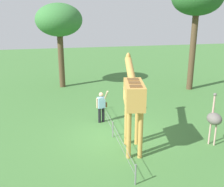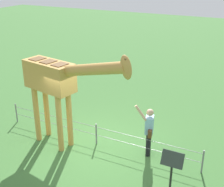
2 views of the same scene
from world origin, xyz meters
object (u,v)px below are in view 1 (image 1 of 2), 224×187
ostrich (214,119)px  info_sign (125,95)px  tree_northeast (59,21)px  giraffe (133,94)px  visitor (101,105)px

ostrich → info_sign: 5.19m
ostrich → tree_northeast: 12.45m
giraffe → tree_northeast: (9.85, 2.50, 2.43)m
giraffe → info_sign: (3.94, -0.74, -1.34)m
visitor → info_sign: (1.18, -1.55, 0.05)m
visitor → ostrich: 5.31m
giraffe → info_sign: giraffe is taller
visitor → info_sign: visitor is taller
visitor → ostrich: size_ratio=0.78×
tree_northeast → info_sign: size_ratio=4.49×
giraffe → ostrich: giraffe is taller
tree_northeast → info_sign: bearing=-151.2°
ostrich → tree_northeast: size_ratio=0.38×
visitor → giraffe: bearing=-163.8°
tree_northeast → info_sign: (-5.92, -3.25, -3.77)m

